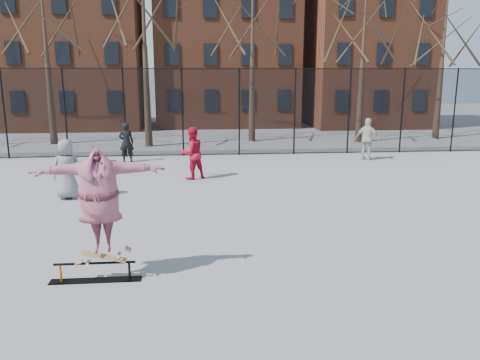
{
  "coord_description": "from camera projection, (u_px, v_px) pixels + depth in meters",
  "views": [
    {
      "loc": [
        -0.76,
        -8.6,
        3.68
      ],
      "look_at": [
        0.17,
        1.5,
        1.4
      ],
      "focal_mm": 35.0,
      "sensor_mm": 36.0,
      "label": 1
    }
  ],
  "objects": [
    {
      "name": "ground",
      "position": [
        238.0,
        266.0,
        9.23
      ],
      "size": [
        100.0,
        100.0,
        0.0
      ],
      "primitive_type": "plane",
      "color": "slate"
    },
    {
      "name": "skate_rail",
      "position": [
        95.0,
        273.0,
        8.53
      ],
      "size": [
        1.65,
        0.25,
        0.36
      ],
      "color": "black",
      "rests_on": "ground"
    },
    {
      "name": "skateboard",
      "position": [
        104.0,
        259.0,
        8.48
      ],
      "size": [
        0.89,
        0.21,
        0.11
      ],
      "primitive_type": null,
      "color": "olive",
      "rests_on": "skate_rail"
    },
    {
      "name": "skater",
      "position": [
        100.0,
        206.0,
        8.26
      ],
      "size": [
        2.37,
        0.83,
        1.89
      ],
      "primitive_type": "imported",
      "rotation": [
        0.0,
        0.0,
        0.09
      ],
      "color": "#6D388E",
      "rests_on": "skateboard"
    },
    {
      "name": "bystander_grey",
      "position": [
        67.0,
        169.0,
        14.04
      ],
      "size": [
        0.91,
        0.61,
        1.82
      ],
      "primitive_type": "imported",
      "rotation": [
        0.0,
        0.0,
        3.17
      ],
      "color": "slate",
      "rests_on": "ground"
    },
    {
      "name": "bystander_black",
      "position": [
        126.0,
        142.0,
        20.02
      ],
      "size": [
        0.67,
        0.49,
        1.7
      ],
      "primitive_type": "imported",
      "rotation": [
        0.0,
        0.0,
        3.28
      ],
      "color": "black",
      "rests_on": "ground"
    },
    {
      "name": "bystander_red",
      "position": [
        192.0,
        153.0,
        16.75
      ],
      "size": [
        1.14,
        1.07,
        1.87
      ],
      "primitive_type": "imported",
      "rotation": [
        0.0,
        0.0,
        3.66
      ],
      "color": "#B7102C",
      "rests_on": "ground"
    },
    {
      "name": "bystander_white",
      "position": [
        368.0,
        139.0,
        20.5
      ],
      "size": [
        1.15,
        0.99,
        1.85
      ],
      "primitive_type": "imported",
      "rotation": [
        0.0,
        0.0,
        2.54
      ],
      "color": "beige",
      "rests_on": "ground"
    },
    {
      "name": "fence",
      "position": [
        213.0,
        111.0,
        21.4
      ],
      "size": [
        34.03,
        0.07,
        4.0
      ],
      "color": "black",
      "rests_on": "ground"
    },
    {
      "name": "tree_row",
      "position": [
        204.0,
        2.0,
        24.25
      ],
      "size": [
        33.66,
        7.46,
        10.67
      ],
      "color": "black",
      "rests_on": "ground"
    },
    {
      "name": "rowhouses",
      "position": [
        216.0,
        40.0,
        33.21
      ],
      "size": [
        29.0,
        7.0,
        13.0
      ],
      "color": "brown",
      "rests_on": "ground"
    }
  ]
}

